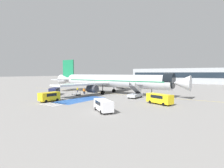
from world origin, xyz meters
The scene contains 19 objects.
ground_plane centered at (0.00, 0.00, 0.00)m, with size 600.00×600.00×0.00m, color gray.
apron_leadline_yellow centered at (-1.91, 0.41, 0.00)m, with size 0.20×79.09×0.01m, color gold.
apron_stand_patch_blue centered at (-1.91, -13.77, 0.00)m, with size 5.53×13.17×0.01m, color #2856A8.
apron_walkway_bar_0 centered at (-4.31, -21.21, 0.00)m, with size 0.44×3.60×0.01m, color silver.
apron_walkway_bar_1 centered at (-3.11, -21.21, 0.00)m, with size 0.44×3.60×0.01m, color silver.
apron_walkway_bar_2 centered at (-1.91, -21.21, 0.00)m, with size 0.44×3.60×0.01m, color silver.
apron_walkway_bar_3 centered at (-0.71, -21.21, 0.00)m, with size 0.44×3.60×0.01m, color silver.
airliner centered at (-2.58, 0.42, 3.84)m, with size 45.12×36.09×11.03m.
boarding_stairs_forward centered at (7.67, -4.20, 1.00)m, with size 2.27×5.26×4.07m.
fuel_tanker centered at (-9.29, 27.03, 1.85)m, with size 3.02×9.73×3.65m.
service_van_0 centered at (-5.73, -19.66, 1.23)m, with size 2.19×4.57×2.05m.
service_van_1 centered at (10.12, -21.42, 1.18)m, with size 5.11×4.41×1.94m.
service_van_2 centered at (15.62, -9.74, 1.25)m, with size 5.80×3.78×2.08m.
service_van_3 centered at (-14.29, -11.34, 1.25)m, with size 4.58×5.35×2.07m.
baggage_cart centered at (-9.03, -8.09, 0.26)m, with size 2.85×2.00×0.87m.
ground_crew_0 centered at (-9.70, -4.14, 0.98)m, with size 0.47×0.33×1.70m.
ground_crew_1 centered at (-8.55, -4.98, 0.93)m, with size 0.36×0.48×1.62m.
ground_crew_2 centered at (-13.89, -2.54, 0.95)m, with size 0.44×0.48×1.66m.
terminal_building centered at (9.88, 74.51, 4.63)m, with size 76.75×12.10×9.26m.
Camera 1 is at (26.48, -44.12, 6.25)m, focal length 28.00 mm.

